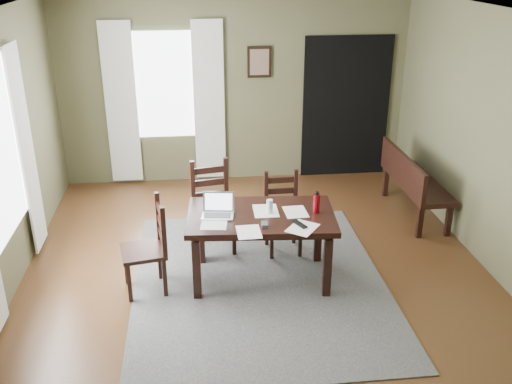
{
  "coord_description": "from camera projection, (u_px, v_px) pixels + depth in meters",
  "views": [
    {
      "loc": [
        -0.61,
        -5.11,
        3.24
      ],
      "look_at": [
        0.0,
        0.3,
        0.9
      ],
      "focal_mm": 40.0,
      "sensor_mm": 36.0,
      "label": 1
    }
  ],
  "objects": [
    {
      "name": "ground",
      "position": [
        259.0,
        282.0,
        6.0
      ],
      "size": [
        5.0,
        6.0,
        0.01
      ],
      "color": "#492C16"
    },
    {
      "name": "room_shell",
      "position": [
        260.0,
        115.0,
        5.29
      ],
      "size": [
        5.02,
        6.02,
        2.71
      ],
      "color": "brown",
      "rests_on": "ground"
    },
    {
      "name": "rug",
      "position": [
        259.0,
        281.0,
        6.0
      ],
      "size": [
        2.6,
        3.2,
        0.01
      ],
      "color": "#474747",
      "rests_on": "ground"
    },
    {
      "name": "dining_table",
      "position": [
        261.0,
        222.0,
        5.8
      ],
      "size": [
        1.56,
        1.01,
        0.74
      ],
      "rotation": [
        0.0,
        0.0,
        -0.08
      ],
      "color": "black",
      "rests_on": "rug"
    },
    {
      "name": "chair_end",
      "position": [
        149.0,
        248.0,
        5.68
      ],
      "size": [
        0.5,
        0.5,
        0.98
      ],
      "rotation": [
        0.0,
        0.0,
        -1.39
      ],
      "color": "black",
      "rests_on": "rug"
    },
    {
      "name": "chair_back_left",
      "position": [
        213.0,
        208.0,
        6.49
      ],
      "size": [
        0.52,
        0.52,
        1.03
      ],
      "rotation": [
        0.0,
        0.0,
        0.17
      ],
      "color": "black",
      "rests_on": "rug"
    },
    {
      "name": "chair_back_right",
      "position": [
        283.0,
        214.0,
        6.48
      ],
      "size": [
        0.42,
        0.42,
        0.92
      ],
      "rotation": [
        0.0,
        0.0,
        0.04
      ],
      "color": "black",
      "rests_on": "rug"
    },
    {
      "name": "bench",
      "position": [
        412.0,
        179.0,
        7.33
      ],
      "size": [
        0.48,
        1.49,
        0.84
      ],
      "rotation": [
        0.0,
        0.0,
        1.57
      ],
      "color": "black",
      "rests_on": "ground"
    },
    {
      "name": "laptop",
      "position": [
        218.0,
        209.0,
        5.74
      ],
      "size": [
        0.35,
        0.29,
        0.22
      ],
      "rotation": [
        0.0,
        0.0,
        -0.15
      ],
      "color": "#B7B7BC",
      "rests_on": "dining_table"
    },
    {
      "name": "computer_mouse",
      "position": [
        265.0,
        225.0,
        5.51
      ],
      "size": [
        0.07,
        0.11,
        0.03
      ],
      "primitive_type": "cube",
      "rotation": [
        0.0,
        0.0,
        -0.06
      ],
      "color": "#3F3F42",
      "rests_on": "dining_table"
    },
    {
      "name": "tv_remote",
      "position": [
        299.0,
        224.0,
        5.53
      ],
      "size": [
        0.13,
        0.2,
        0.02
      ],
      "primitive_type": "cube",
      "rotation": [
        0.0,
        0.0,
        0.44
      ],
      "color": "black",
      "rests_on": "dining_table"
    },
    {
      "name": "drinking_glass",
      "position": [
        270.0,
        206.0,
        5.76
      ],
      "size": [
        0.09,
        0.09,
        0.14
      ],
      "primitive_type": "cylinder",
      "rotation": [
        0.0,
        0.0,
        -0.39
      ],
      "color": "silver",
      "rests_on": "dining_table"
    },
    {
      "name": "water_bottle",
      "position": [
        316.0,
        203.0,
        5.76
      ],
      "size": [
        0.08,
        0.08,
        0.23
      ],
      "rotation": [
        0.0,
        0.0,
        -0.25
      ],
      "color": "maroon",
      "rests_on": "dining_table"
    },
    {
      "name": "paper_a",
      "position": [
        214.0,
        222.0,
        5.59
      ],
      "size": [
        0.29,
        0.35,
        0.0
      ],
      "primitive_type": "cube",
      "rotation": [
        0.0,
        0.0,
        -0.12
      ],
      "color": "white",
      "rests_on": "dining_table"
    },
    {
      "name": "paper_b",
      "position": [
        303.0,
        228.0,
        5.48
      ],
      "size": [
        0.38,
        0.39,
        0.0
      ],
      "primitive_type": "cube",
      "rotation": [
        0.0,
        0.0,
        -0.64
      ],
      "color": "white",
      "rests_on": "dining_table"
    },
    {
      "name": "paper_c",
      "position": [
        266.0,
        211.0,
        5.83
      ],
      "size": [
        0.25,
        0.33,
        0.0
      ],
      "primitive_type": "cube",
      "rotation": [
        0.0,
        0.0,
        -0.02
      ],
      "color": "white",
      "rests_on": "dining_table"
    },
    {
      "name": "paper_d",
      "position": [
        295.0,
        212.0,
        5.81
      ],
      "size": [
        0.24,
        0.3,
        0.0
      ],
      "primitive_type": "cube",
      "rotation": [
        0.0,
        0.0,
        0.04
      ],
      "color": "white",
      "rests_on": "dining_table"
    },
    {
      "name": "paper_e",
      "position": [
        249.0,
        232.0,
        5.4
      ],
      "size": [
        0.23,
        0.3,
        0.0
      ],
      "primitive_type": "cube",
      "rotation": [
        0.0,
        0.0,
        0.02
      ],
      "color": "white",
      "rests_on": "dining_table"
    },
    {
      "name": "window_back",
      "position": [
        164.0,
        85.0,
        8.04
      ],
      "size": [
        1.0,
        0.01,
        1.5
      ],
      "color": "white",
      "rests_on": "ground"
    },
    {
      "name": "curtain_left_far",
      "position": [
        26.0,
        151.0,
        6.21
      ],
      "size": [
        0.03,
        0.48,
        2.3
      ],
      "color": "silver",
      "rests_on": "ground"
    },
    {
      "name": "curtain_back_left",
      "position": [
        121.0,
        104.0,
        8.05
      ],
      "size": [
        0.44,
        0.03,
        2.3
      ],
      "color": "silver",
      "rests_on": "ground"
    },
    {
      "name": "curtain_back_right",
      "position": [
        209.0,
        102.0,
        8.17
      ],
      "size": [
        0.44,
        0.03,
        2.3
      ],
      "color": "silver",
      "rests_on": "ground"
    },
    {
      "name": "framed_picture",
      "position": [
        259.0,
        62.0,
        8.06
      ],
      "size": [
        0.34,
        0.03,
        0.44
      ],
      "color": "black",
      "rests_on": "ground"
    },
    {
      "name": "doorway_back",
      "position": [
        346.0,
        108.0,
        8.47
      ],
      "size": [
        1.3,
        0.03,
        2.1
      ],
      "color": "black",
      "rests_on": "ground"
    }
  ]
}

